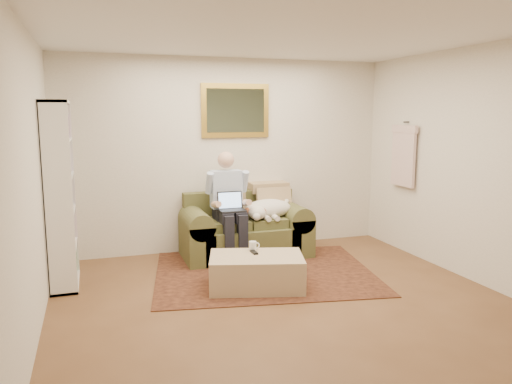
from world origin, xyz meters
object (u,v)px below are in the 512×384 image
sofa (245,234)px  coffee_mug (253,246)px  ottoman (256,272)px  bookshelf (60,195)px  laptop (231,205)px  seated_man (230,207)px  sleeping_dog (268,209)px

sofa → coffee_mug: bearing=-102.4°
sofa → ottoman: bearing=-101.5°
ottoman → bookshelf: bearing=158.2°
ottoman → coffee_mug: bearing=82.8°
laptop → coffee_mug: bearing=-88.4°
seated_man → bookshelf: size_ratio=0.69×
laptop → sleeping_dog: laptop is taller
seated_man → sleeping_dog: bearing=7.1°
seated_man → bookshelf: bearing=-171.4°
coffee_mug → bookshelf: bookshelf is taller
laptop → coffee_mug: laptop is taller
coffee_mug → sofa: bearing=77.6°
seated_man → coffee_mug: 0.91m
sleeping_dog → coffee_mug: (-0.52, -0.94, -0.22)m
sofa → coffee_mug: 1.05m
bookshelf → laptop: bearing=6.8°
sofa → seated_man: 0.50m
seated_man → ottoman: bearing=-90.2°
ottoman → coffee_mug: coffee_mug is taller
ottoman → bookshelf: 2.27m
laptop → bookshelf: size_ratio=0.16×
ottoman → sleeping_dog: bearing=64.7°
laptop → coffee_mug: 0.87m
sofa → sleeping_dog: 0.46m
seated_man → coffee_mug: bearing=-88.5°
sofa → bookshelf: size_ratio=0.82×
sofa → sleeping_dog: sofa is taller
sofa → seated_man: seated_man is taller
sleeping_dog → bookshelf: size_ratio=0.34×
seated_man → sleeping_dog: 0.55m
laptop → ottoman: (-0.00, -1.02, -0.55)m
sofa → laptop: bearing=-139.0°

